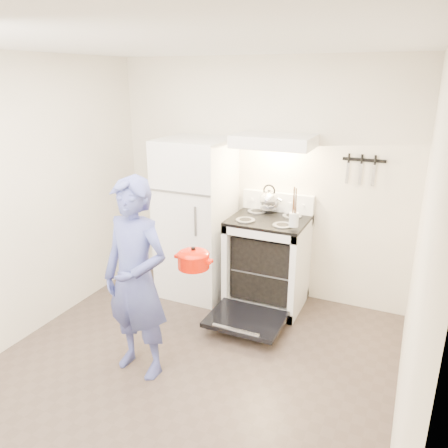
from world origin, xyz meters
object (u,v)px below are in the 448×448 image
Objects in this scene: refrigerator at (196,218)px; person at (136,280)px; stove_body at (267,263)px; dutch_oven at (194,261)px; tea_kettle at (269,198)px.

person is (0.23, -1.44, -0.04)m from refrigerator.
dutch_oven is (-0.26, -1.12, 0.43)m from stove_body.
refrigerator is 5.81× the size of tea_kettle.
stove_body is at bearing 73.62° from person.
tea_kettle is at bearing 110.09° from stove_body.
refrigerator is 0.81m from tea_kettle.
person is (-0.58, -1.46, 0.35)m from stove_body.
dutch_oven is (-0.18, -1.33, -0.20)m from tea_kettle.
refrigerator reaches higher than person.
person is at bearing -106.75° from tea_kettle.
refrigerator is 1.85× the size of stove_body.
person is 0.48m from dutch_oven.
dutch_oven is (0.32, 0.34, 0.08)m from person.
person is at bearing -133.65° from dutch_oven.
tea_kettle is (-0.08, 0.21, 0.64)m from stove_body.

